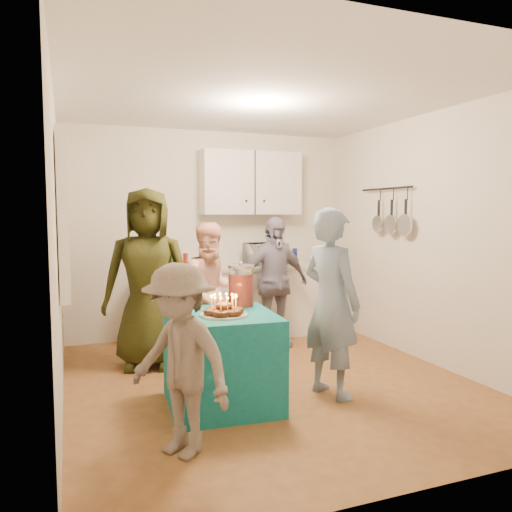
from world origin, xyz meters
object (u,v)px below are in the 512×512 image
object	(u,v)px
party_table	(222,360)
child_near_left	(180,360)
woman_back_right	(273,282)
woman_back_left	(148,278)
punch_jar	(241,287)
man_birthday	(331,303)
woman_back_center	(213,292)
microwave	(266,254)
counter	(233,304)

from	to	relation	value
party_table	child_near_left	bearing A→B (deg)	-125.25
woman_back_right	woman_back_left	bearing A→B (deg)	-175.64
punch_jar	woman_back_right	bearing A→B (deg)	56.36
party_table	woman_back_right	xyz separation A→B (m)	(1.10, 1.53, 0.38)
man_birthday	woman_back_right	world-z (taller)	man_birthday
party_table	woman_back_center	world-z (taller)	woman_back_center
child_near_left	punch_jar	bearing A→B (deg)	108.18
microwave	woman_back_left	size ratio (longest dim) A/B	0.27
counter	woman_back_left	world-z (taller)	woman_back_left
woman_back_left	child_near_left	world-z (taller)	woman_back_left
woman_back_left	woman_back_right	distance (m)	1.53
microwave	punch_jar	bearing A→B (deg)	-128.22
woman_back_right	man_birthday	bearing A→B (deg)	-101.16
punch_jar	microwave	bearing A→B (deg)	62.01
punch_jar	man_birthday	size ratio (longest dim) A/B	0.21
woman_back_left	counter	bearing A→B (deg)	49.92
party_table	woman_back_right	world-z (taller)	woman_back_right
woman_back_right	child_near_left	world-z (taller)	woman_back_right
microwave	man_birthday	size ratio (longest dim) A/B	0.31
woman_back_center	woman_back_right	xyz separation A→B (m)	(0.82, 0.29, 0.03)
man_birthday	woman_back_center	size ratio (longest dim) A/B	1.10
counter	party_table	distance (m)	2.23
microwave	party_table	bearing A→B (deg)	-130.65
woman_back_left	woman_back_right	world-z (taller)	woman_back_left
punch_jar	child_near_left	world-z (taller)	child_near_left
counter	woman_back_left	size ratio (longest dim) A/B	1.21
counter	punch_jar	distance (m)	1.96
microwave	woman_back_right	size ratio (longest dim) A/B	0.33
woman_back_left	woman_back_right	bearing A→B (deg)	24.83
counter	microwave	size ratio (longest dim) A/B	4.40
man_birthday	woman_back_left	world-z (taller)	woman_back_left
microwave	woman_back_center	distance (m)	1.31
man_birthday	child_near_left	xyz separation A→B (m)	(-1.43, -0.58, -0.18)
microwave	punch_jar	world-z (taller)	microwave
microwave	woman_back_right	distance (m)	0.65
counter	child_near_left	xyz separation A→B (m)	(-1.27, -2.79, 0.20)
microwave	party_table	world-z (taller)	microwave
woman_back_center	child_near_left	size ratio (longest dim) A/B	1.17
counter	party_table	xyz separation A→B (m)	(-0.78, -2.09, -0.05)
counter	woman_back_left	distance (m)	1.52
man_birthday	woman_back_center	world-z (taller)	man_birthday
microwave	man_birthday	bearing A→B (deg)	-107.62
microwave	man_birthday	world-z (taller)	man_birthday
microwave	woman_back_left	distance (m)	1.83
woman_back_left	child_near_left	xyz separation A→B (m)	(-0.09, -1.96, -0.28)
counter	party_table	bearing A→B (deg)	-110.45
counter	man_birthday	bearing A→B (deg)	-85.78
child_near_left	woman_back_left	bearing A→B (deg)	143.37
man_birthday	woman_back_right	distance (m)	1.65
counter	party_table	size ratio (longest dim) A/B	2.59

